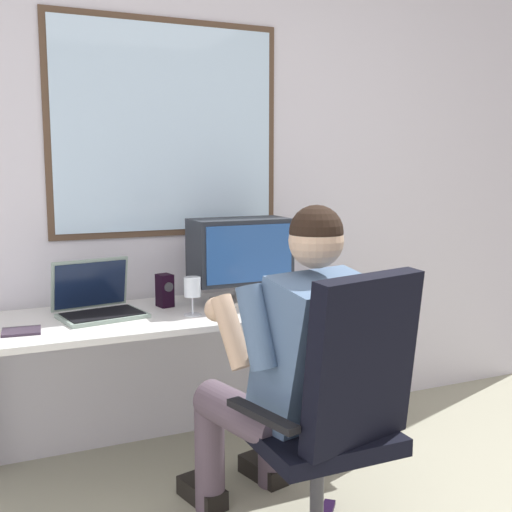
% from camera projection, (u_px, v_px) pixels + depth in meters
% --- Properties ---
extents(wall_rear, '(4.56, 0.08, 2.53)m').
position_uv_depth(wall_rear, '(181.00, 184.00, 3.13)').
color(wall_rear, silver).
rests_on(wall_rear, ground).
extents(desk, '(1.88, 0.63, 0.73)m').
position_uv_depth(desk, '(192.00, 328.00, 2.85)').
color(desk, gray).
rests_on(desk, ground).
extents(office_chair, '(0.61, 0.58, 1.03)m').
position_uv_depth(office_chair, '(340.00, 404.00, 2.13)').
color(office_chair, black).
rests_on(office_chair, ground).
extents(person_seated, '(0.62, 0.84, 1.24)m').
position_uv_depth(person_seated, '(291.00, 364.00, 2.33)').
color(person_seated, '#544552').
rests_on(person_seated, ground).
extents(crt_monitor, '(0.45, 0.24, 0.39)m').
position_uv_depth(crt_monitor, '(240.00, 252.00, 2.94)').
color(crt_monitor, beige).
rests_on(crt_monitor, desk).
extents(laptop, '(0.38, 0.33, 0.24)m').
position_uv_depth(laptop, '(97.00, 301.00, 2.72)').
color(laptop, gray).
rests_on(laptop, desk).
extents(wine_glass, '(0.08, 0.08, 0.17)m').
position_uv_depth(wine_glass, '(192.00, 289.00, 2.71)').
color(wine_glass, silver).
rests_on(wine_glass, desk).
extents(desk_speaker, '(0.07, 0.09, 0.15)m').
position_uv_depth(desk_speaker, '(165.00, 290.00, 2.88)').
color(desk_speaker, black).
rests_on(desk_speaker, desk).
extents(book_stack, '(0.18, 0.15, 0.08)m').
position_uv_depth(book_stack, '(320.00, 288.00, 3.10)').
color(book_stack, '#AE861A').
rests_on(book_stack, desk).
extents(cd_case, '(0.15, 0.14, 0.01)m').
position_uv_depth(cd_case, '(21.00, 331.00, 2.45)').
color(cd_case, '#2D2231').
rests_on(cd_case, desk).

